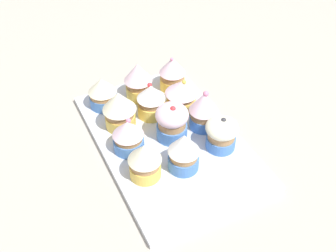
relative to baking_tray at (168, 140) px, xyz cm
name	(u,v)px	position (x,y,z in cm)	size (l,w,h in cm)	color
ground_plane	(168,148)	(0.00, 0.00, -2.10)	(180.00, 180.00, 3.00)	#B2A899
baking_tray	(168,140)	(0.00, 0.00, 0.00)	(38.96, 25.02, 1.20)	silver
cupcake_0	(103,92)	(-14.41, -7.56, 3.97)	(5.78, 5.78, 6.64)	#477AC6
cupcake_1	(119,109)	(-7.07, -6.73, 4.87)	(6.43, 6.43, 8.11)	#EFC651
cupcake_2	(128,136)	(-0.55, -7.67, 3.92)	(5.67, 5.67, 6.90)	#477AC6
cupcake_3	(145,160)	(6.57, -7.54, 4.33)	(5.76, 5.76, 7.21)	#EFC651
cupcake_4	(137,80)	(-13.87, -0.16, 4.92)	(5.84, 5.84, 8.21)	#EFC651
cupcake_5	(151,100)	(-7.51, 0.05, 4.24)	(5.58, 5.58, 7.48)	#EFC651
cupcake_6	(173,122)	(0.23, 0.81, 4.44)	(6.15, 6.15, 7.78)	#477AC6
cupcake_7	(184,151)	(7.80, -0.83, 4.50)	(5.54, 5.54, 7.69)	#477AC6
cupcake_8	(172,73)	(-13.69, 7.75, 4.45)	(5.62, 5.62, 7.70)	#EFC651
cupcake_9	(181,94)	(-6.98, 6.40, 4.03)	(6.58, 6.58, 6.80)	#EFC651
cupcake_10	(204,110)	(0.31, 7.48, 4.80)	(5.62, 5.62, 8.41)	#477AC6
cupcake_11	(222,133)	(6.29, 7.66, 3.96)	(6.07, 6.07, 6.70)	#477AC6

